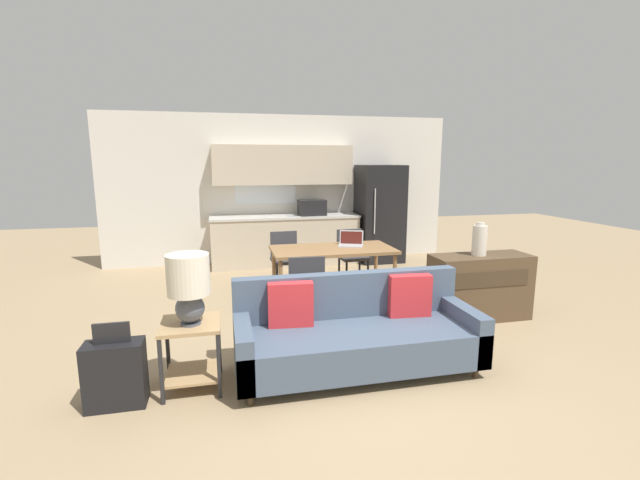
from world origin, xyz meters
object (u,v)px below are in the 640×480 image
at_px(table_lamp, 189,283).
at_px(vase, 480,240).
at_px(couch, 355,333).
at_px(refrigerator, 379,214).
at_px(dining_table, 333,253).
at_px(side_table, 192,344).
at_px(dining_chair_far_right, 352,254).
at_px(dining_chair_near_left, 305,286).
at_px(credenza, 479,287).
at_px(suitcase, 115,374).
at_px(dining_chair_far_left, 285,257).
at_px(laptop, 351,242).

distance_m(table_lamp, vase, 3.35).
bearing_deg(vase, couch, -153.50).
xyz_separation_m(refrigerator, dining_table, (-1.48, -2.21, -0.22)).
height_order(refrigerator, side_table, refrigerator).
bearing_deg(side_table, dining_chair_far_right, 50.32).
bearing_deg(dining_chair_far_right, dining_chair_near_left, -127.39).
height_order(credenza, dining_chair_near_left, dining_chair_near_left).
relative_size(side_table, suitcase, 0.84).
height_order(dining_chair_far_right, dining_chair_far_left, same).
bearing_deg(vase, side_table, -163.96).
bearing_deg(laptop, credenza, -17.52).
relative_size(side_table, dining_chair_far_left, 0.68).
bearing_deg(suitcase, laptop, 40.25).
height_order(dining_chair_far_right, dining_chair_near_left, same).
height_order(dining_table, dining_chair_near_left, dining_chair_near_left).
bearing_deg(dining_chair_near_left, laptop, -130.65).
relative_size(side_table, laptop, 1.45).
xyz_separation_m(dining_chair_far_right, dining_chair_far_left, (-1.02, 0.01, 0.00)).
height_order(dining_table, dining_chair_far_left, dining_chair_far_left).
xyz_separation_m(table_lamp, dining_chair_near_left, (1.16, 1.16, -0.43)).
bearing_deg(dining_table, side_table, -132.01).
relative_size(dining_table, vase, 4.08).
relative_size(side_table, dining_chair_near_left, 0.68).
bearing_deg(suitcase, dining_chair_near_left, 36.55).
height_order(dining_table, laptop, laptop).
bearing_deg(dining_chair_far_right, couch, -109.93).
bearing_deg(dining_chair_far_right, credenza, -61.86).
bearing_deg(dining_chair_far_left, dining_chair_near_left, -92.64).
height_order(vase, dining_chair_far_right, vase).
height_order(refrigerator, suitcase, refrigerator).
xyz_separation_m(vase, dining_chair_far_left, (-2.05, 1.73, -0.48)).
relative_size(refrigerator, laptop, 4.58).
bearing_deg(dining_chair_far_left, suitcase, -124.24).
xyz_separation_m(refrigerator, side_table, (-3.17, -4.08, -0.52)).
xyz_separation_m(dining_table, couch, (-0.26, -1.84, -0.35)).
distance_m(refrigerator, side_table, 5.19).
distance_m(dining_table, table_lamp, 2.55).
xyz_separation_m(credenza, laptop, (-1.28, 1.06, 0.40)).
height_order(table_lamp, dining_chair_far_left, table_lamp).
xyz_separation_m(vase, laptop, (-1.25, 1.05, -0.17)).
height_order(credenza, dining_chair_far_left, dining_chair_far_left).
relative_size(couch, table_lamp, 3.73).
relative_size(refrigerator, table_lamp, 3.12).
distance_m(dining_chair_far_right, suitcase, 3.93).
distance_m(credenza, laptop, 1.72).
bearing_deg(side_table, laptop, 45.16).
xyz_separation_m(side_table, laptop, (1.97, 1.98, 0.41)).
bearing_deg(dining_table, couch, -98.15).
relative_size(side_table, table_lamp, 0.99).
bearing_deg(refrigerator, laptop, -119.73).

